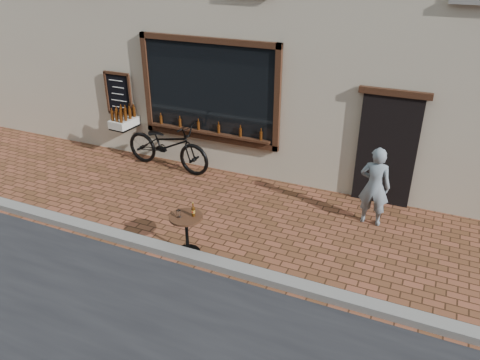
% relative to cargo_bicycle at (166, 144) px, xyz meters
% --- Properties ---
extents(ground, '(90.00, 90.00, 0.00)m').
position_rel_cargo_bicycle_xyz_m(ground, '(2.87, -3.09, -0.59)').
color(ground, '#57321C').
rests_on(ground, ground).
extents(kerb, '(90.00, 0.25, 0.12)m').
position_rel_cargo_bicycle_xyz_m(kerb, '(2.87, -2.89, -0.53)').
color(kerb, slate).
rests_on(kerb, ground).
extents(cargo_bicycle, '(2.59, 0.95, 1.24)m').
position_rel_cargo_bicycle_xyz_m(cargo_bicycle, '(0.00, 0.00, 0.00)').
color(cargo_bicycle, black).
rests_on(cargo_bicycle, ground).
extents(bistro_table, '(0.56, 0.56, 0.96)m').
position_rel_cargo_bicycle_xyz_m(bistro_table, '(2.11, -2.74, -0.08)').
color(bistro_table, black).
rests_on(bistro_table, ground).
extents(pedestrian, '(0.56, 0.37, 1.51)m').
position_rel_cargo_bicycle_xyz_m(pedestrian, '(4.74, -0.52, 0.16)').
color(pedestrian, slate).
rests_on(pedestrian, ground).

